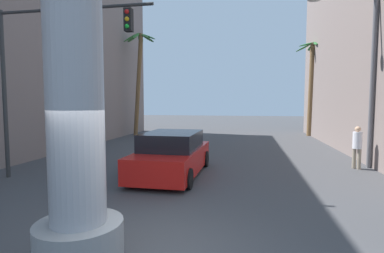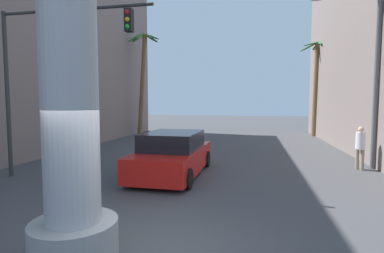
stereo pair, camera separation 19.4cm
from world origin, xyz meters
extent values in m
plane|color=#424244|center=(0.00, 10.00, 0.00)|extent=(92.58, 92.58, 0.00)
cube|color=slate|center=(-11.14, 8.97, 6.12)|extent=(6.67, 26.04, 12.24)
cylinder|color=gray|center=(-0.93, -0.44, 0.35)|extent=(1.40, 1.40, 0.70)
cylinder|color=#59595E|center=(6.54, 8.28, 3.49)|extent=(0.16, 0.16, 6.98)
cylinder|color=#333333|center=(-6.54, 4.31, 2.86)|extent=(0.14, 0.14, 5.73)
cylinder|color=#333333|center=(-3.85, 4.31, 5.63)|extent=(5.38, 0.10, 0.10)
cube|color=black|center=(-1.97, 4.31, 5.18)|extent=(0.24, 0.24, 0.70)
sphere|color=red|center=(-1.97, 4.18, 5.40)|extent=(0.14, 0.14, 0.14)
sphere|color=yellow|center=(-1.97, 4.18, 5.18)|extent=(0.14, 0.14, 0.14)
sphere|color=green|center=(-1.97, 4.18, 4.96)|extent=(0.14, 0.14, 0.14)
cylinder|color=black|center=(-1.85, 7.33, 0.32)|extent=(0.23, 0.64, 0.64)
cylinder|color=black|center=(0.03, 7.30, 0.32)|extent=(0.23, 0.64, 0.64)
cylinder|color=black|center=(-1.92, 4.05, 0.32)|extent=(0.23, 0.64, 0.64)
cylinder|color=black|center=(-0.03, 4.02, 0.32)|extent=(0.23, 0.64, 0.64)
cube|color=red|center=(-0.94, 5.67, 0.56)|extent=(2.08, 4.72, 0.80)
cube|color=black|center=(-0.94, 5.67, 1.26)|extent=(1.88, 2.61, 0.60)
cylinder|color=brown|center=(6.57, 19.97, 3.58)|extent=(0.42, 0.90, 7.18)
ellipsoid|color=#21682D|center=(7.59, 20.07, 6.94)|extent=(1.48, 0.54, 0.83)
ellipsoid|color=#2B5E2D|center=(7.22, 20.64, 6.99)|extent=(1.08, 1.47, 0.69)
ellipsoid|color=#266F2D|center=(6.68, 20.74, 7.05)|extent=(0.63, 1.58, 0.50)
ellipsoid|color=#29632D|center=(6.08, 20.24, 6.97)|extent=(1.51, 0.83, 0.76)
ellipsoid|color=#21602D|center=(6.12, 19.62, 7.05)|extent=(1.54, 1.03, 0.51)
ellipsoid|color=#26652D|center=(6.66, 19.21, 7.03)|extent=(0.65, 1.57, 0.57)
ellipsoid|color=#23702D|center=(7.19, 19.29, 7.00)|extent=(1.03, 1.50, 0.66)
cylinder|color=brown|center=(-6.63, 17.49, 3.93)|extent=(0.92, 0.43, 7.87)
ellipsoid|color=#27712D|center=(-5.92, 17.79, 7.72)|extent=(1.27, 0.37, 0.59)
ellipsoid|color=#2E6A2D|center=(-6.14, 18.29, 7.71)|extent=(1.10, 1.19, 0.62)
ellipsoid|color=#20782D|center=(-6.73, 18.43, 7.69)|extent=(0.65, 1.29, 0.66)
ellipsoid|color=#30652D|center=(-7.19, 18.03, 7.70)|extent=(1.30, 0.79, 0.64)
ellipsoid|color=#2A6E2D|center=(-7.21, 17.61, 7.65)|extent=(1.24, 0.68, 0.78)
ellipsoid|color=#30732D|center=(-6.60, 17.14, 7.67)|extent=(0.41, 1.23, 0.71)
ellipsoid|color=#31632D|center=(-6.07, 17.37, 7.70)|extent=(1.18, 1.09, 0.65)
cylinder|color=gray|center=(5.92, 8.05, 0.40)|extent=(0.14, 0.14, 0.81)
cylinder|color=gray|center=(6.06, 7.90, 0.40)|extent=(0.14, 0.14, 0.81)
cylinder|color=silver|center=(5.99, 7.98, 1.14)|extent=(0.48, 0.48, 0.66)
sphere|color=tan|center=(5.99, 7.98, 1.58)|extent=(0.22, 0.22, 0.22)
camera|label=1|loc=(1.71, -4.70, 2.61)|focal=28.00mm
camera|label=2|loc=(1.90, -4.66, 2.61)|focal=28.00mm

